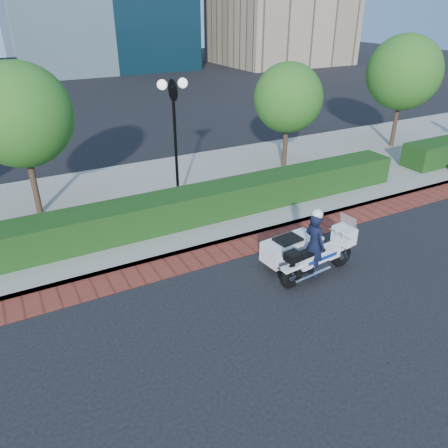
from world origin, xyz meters
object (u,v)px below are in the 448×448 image
tree_b (20,115)px  tree_d (404,73)px  tree_c (288,98)px  police_motorcycle (306,249)px  lamppost (175,123)px

tree_b → tree_d: (16.50, 0.00, 0.18)m
tree_c → police_motorcycle: tree_c is taller
tree_b → police_motorcycle: bearing=-50.1°
tree_b → police_motorcycle: size_ratio=1.96×
police_motorcycle → lamppost: bearing=97.1°
tree_c → police_motorcycle: (-4.22, -6.92, -2.36)m
tree_d → lamppost: bearing=-173.8°
lamppost → tree_c: 5.65m
lamppost → tree_b: (-4.50, 1.30, 0.48)m
tree_d → police_motorcycle: 13.08m
lamppost → police_motorcycle: 6.19m
police_motorcycle → tree_d: bearing=27.0°
tree_d → police_motorcycle: bearing=-147.2°
tree_b → police_motorcycle: tree_b is taller
tree_b → tree_d: bearing=0.0°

